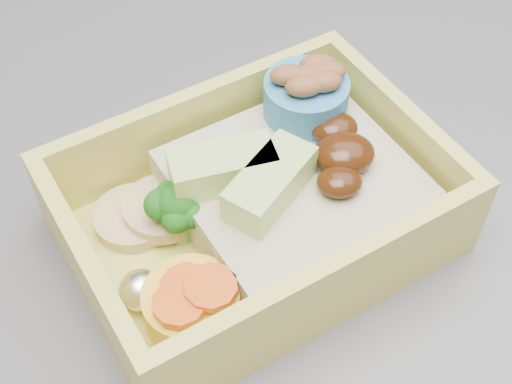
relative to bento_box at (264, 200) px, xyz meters
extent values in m
cube|color=#36363B|center=(-0.03, 0.09, -0.05)|extent=(1.24, 0.84, 0.04)
cube|color=#D1CA56|center=(0.00, 0.00, -0.02)|extent=(0.24, 0.21, 0.01)
cube|color=#D1CA56|center=(-0.03, 0.06, 0.01)|extent=(0.18, 0.09, 0.05)
cube|color=#D1CA56|center=(0.02, -0.07, 0.01)|extent=(0.18, 0.09, 0.05)
cube|color=#D1CA56|center=(0.08, 0.04, 0.01)|extent=(0.06, 0.12, 0.05)
cube|color=#D1CA56|center=(-0.09, -0.04, 0.01)|extent=(0.06, 0.12, 0.05)
cube|color=tan|center=(0.02, 0.01, 0.00)|extent=(0.16, 0.15, 0.03)
ellipsoid|color=#331607|center=(0.04, 0.01, 0.02)|extent=(0.04, 0.04, 0.02)
ellipsoid|color=#331607|center=(0.04, 0.03, 0.02)|extent=(0.03, 0.03, 0.01)
ellipsoid|color=#331607|center=(0.04, -0.01, 0.02)|extent=(0.03, 0.03, 0.01)
cube|color=#B4DE74|center=(0.00, -0.01, 0.02)|extent=(0.05, 0.06, 0.02)
cube|color=#B4DE74|center=(-0.02, 0.00, 0.02)|extent=(0.06, 0.03, 0.02)
cylinder|color=#6CA659|center=(-0.05, -0.01, -0.01)|extent=(0.01, 0.01, 0.02)
sphere|color=#1A6116|center=(-0.05, -0.01, 0.01)|extent=(0.02, 0.02, 0.02)
sphere|color=#1A6116|center=(-0.04, 0.00, 0.01)|extent=(0.02, 0.02, 0.02)
sphere|color=#1A6116|center=(-0.06, -0.01, 0.01)|extent=(0.02, 0.02, 0.02)
sphere|color=#1A6116|center=(-0.04, -0.01, 0.01)|extent=(0.02, 0.02, 0.02)
sphere|color=#1A6116|center=(-0.05, -0.01, 0.01)|extent=(0.02, 0.02, 0.02)
sphere|color=#1A6116|center=(-0.05, 0.00, 0.01)|extent=(0.02, 0.02, 0.02)
cylinder|color=yellow|center=(-0.04, -0.06, -0.01)|extent=(0.05, 0.05, 0.02)
cylinder|color=#DA5112|center=(-0.04, -0.06, 0.01)|extent=(0.03, 0.03, 0.00)
cylinder|color=#DA5112|center=(-0.05, -0.07, 0.01)|extent=(0.03, 0.03, 0.00)
cylinder|color=#DA5112|center=(-0.03, -0.06, 0.01)|extent=(0.03, 0.03, 0.00)
cylinder|color=tan|center=(-0.07, 0.01, -0.01)|extent=(0.04, 0.04, 0.01)
cylinder|color=tan|center=(-0.06, 0.01, -0.01)|extent=(0.04, 0.04, 0.01)
ellipsoid|color=white|center=(-0.04, 0.03, -0.01)|extent=(0.02, 0.02, 0.02)
ellipsoid|color=white|center=(-0.07, -0.05, -0.01)|extent=(0.02, 0.02, 0.02)
cylinder|color=teal|center=(0.03, 0.05, 0.03)|extent=(0.05, 0.05, 0.02)
ellipsoid|color=brown|center=(0.03, 0.05, 0.04)|extent=(0.02, 0.02, 0.01)
ellipsoid|color=brown|center=(0.04, 0.06, 0.04)|extent=(0.02, 0.02, 0.01)
ellipsoid|color=brown|center=(0.02, 0.05, 0.04)|extent=(0.02, 0.02, 0.01)
ellipsoid|color=brown|center=(0.04, 0.05, 0.04)|extent=(0.02, 0.02, 0.01)
ellipsoid|color=brown|center=(0.03, 0.04, 0.04)|extent=(0.02, 0.02, 0.01)
ellipsoid|color=brown|center=(0.04, 0.05, 0.04)|extent=(0.02, 0.02, 0.01)
camera|label=1|loc=(-0.03, -0.24, 0.30)|focal=50.00mm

